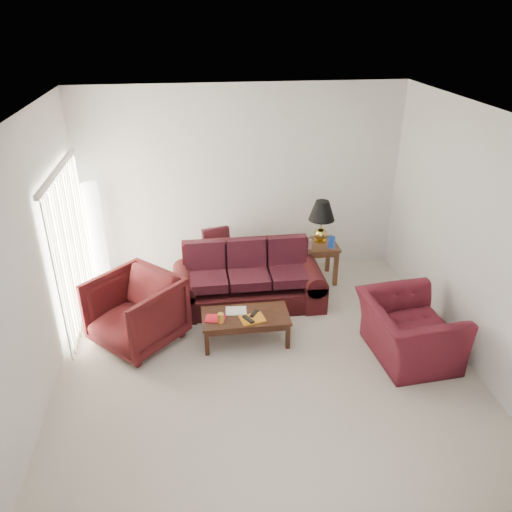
{
  "coord_description": "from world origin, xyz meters",
  "views": [
    {
      "loc": [
        -0.77,
        -4.91,
        3.98
      ],
      "look_at": [
        0.0,
        0.85,
        1.05
      ],
      "focal_mm": 35.0,
      "sensor_mm": 36.0,
      "label": 1
    }
  ],
  "objects": [
    {
      "name": "floor",
      "position": [
        0.0,
        0.0,
        0.0
      ],
      "size": [
        5.0,
        5.0,
        0.0
      ],
      "primitive_type": "plane",
      "color": "beige",
      "rests_on": "ground"
    },
    {
      "name": "blinds",
      "position": [
        -2.42,
        1.3,
        1.08
      ],
      "size": [
        0.1,
        2.0,
        2.16
      ],
      "primitive_type": "cube",
      "color": "silver",
      "rests_on": "ground"
    },
    {
      "name": "sofa",
      "position": [
        -0.05,
        1.36,
        0.45
      ],
      "size": [
        2.24,
        1.08,
        0.89
      ],
      "primitive_type": null,
      "rotation": [
        0.0,
        0.0,
        -0.07
      ],
      "color": "black",
      "rests_on": "ground"
    },
    {
      "name": "throw_pillow",
      "position": [
        -0.45,
        2.13,
        0.7
      ],
      "size": [
        0.45,
        0.29,
        0.43
      ],
      "primitive_type": "cube",
      "rotation": [
        -0.21,
        0.0,
        0.23
      ],
      "color": "black",
      "rests_on": "sofa"
    },
    {
      "name": "end_table",
      "position": [
        1.14,
        1.98,
        0.32
      ],
      "size": [
        0.61,
        0.61,
        0.63
      ],
      "primitive_type": null,
      "rotation": [
        0.0,
        0.0,
        -0.05
      ],
      "color": "brown",
      "rests_on": "ground"
    },
    {
      "name": "table_lamp",
      "position": [
        1.18,
        2.04,
        0.97
      ],
      "size": [
        0.48,
        0.48,
        0.68
      ],
      "primitive_type": null,
      "rotation": [
        0.0,
        0.0,
        -0.2
      ],
      "color": "gold",
      "rests_on": "end_table"
    },
    {
      "name": "clock",
      "position": [
        0.91,
        1.8,
        0.71
      ],
      "size": [
        0.16,
        0.07,
        0.15
      ],
      "primitive_type": "cube",
      "rotation": [
        0.0,
        0.0,
        0.08
      ],
      "color": "silver",
      "rests_on": "end_table"
    },
    {
      "name": "blue_canister",
      "position": [
        1.3,
        1.82,
        0.72
      ],
      "size": [
        0.15,
        0.15,
        0.17
      ],
      "primitive_type": "cylinder",
      "rotation": [
        0.0,
        0.0,
        0.44
      ],
      "color": "#193DA2",
      "rests_on": "end_table"
    },
    {
      "name": "picture_frame",
      "position": [
        0.96,
        2.12,
        0.71
      ],
      "size": [
        0.15,
        0.17,
        0.05
      ],
      "primitive_type": "cube",
      "rotation": [
        1.36,
        0.0,
        -0.19
      ],
      "color": "#BCBBBF",
      "rests_on": "end_table"
    },
    {
      "name": "floor_lamp",
      "position": [
        -2.24,
        2.17,
        0.86
      ],
      "size": [
        0.31,
        0.31,
        1.73
      ],
      "primitive_type": null,
      "rotation": [
        0.0,
        0.0,
        -0.09
      ],
      "color": "white",
      "rests_on": "ground"
    },
    {
      "name": "armchair_left",
      "position": [
        -1.59,
        0.64,
        0.46
      ],
      "size": [
        1.41,
        1.41,
        0.92
      ],
      "primitive_type": "imported",
      "rotation": [
        0.0,
        0.0,
        -0.78
      ],
      "color": "#3B0D0F",
      "rests_on": "ground"
    },
    {
      "name": "armchair_right",
      "position": [
        1.77,
        -0.1,
        0.38
      ],
      "size": [
        1.11,
        1.25,
        0.76
      ],
      "primitive_type": "imported",
      "rotation": [
        0.0,
        0.0,
        1.65
      ],
      "color": "#49101A",
      "rests_on": "ground"
    },
    {
      "name": "coffee_table",
      "position": [
        -0.19,
        0.47,
        0.2
      ],
      "size": [
        1.25,
        0.89,
        0.4
      ],
      "primitive_type": null,
      "rotation": [
        0.0,
        0.0,
        -0.32
      ],
      "color": "black",
      "rests_on": "ground"
    },
    {
      "name": "magazine_red",
      "position": [
        -0.58,
        0.43,
        0.4
      ],
      "size": [
        0.29,
        0.24,
        0.01
      ],
      "primitive_type": "cube",
      "rotation": [
        0.0,
        0.0,
        -0.22
      ],
      "color": "red",
      "rests_on": "coffee_table"
    },
    {
      "name": "magazine_white",
      "position": [
        -0.3,
        0.58,
        0.4
      ],
      "size": [
        0.28,
        0.22,
        0.02
      ],
      "primitive_type": "cube",
      "rotation": [
        0.0,
        0.0,
        -0.07
      ],
      "color": "white",
      "rests_on": "coffee_table"
    },
    {
      "name": "magazine_orange",
      "position": [
        -0.11,
        0.36,
        0.4
      ],
      "size": [
        0.34,
        0.29,
        0.02
      ],
      "primitive_type": "cube",
      "rotation": [
        0.0,
        0.0,
        0.21
      ],
      "color": "#BB6916",
      "rests_on": "coffee_table"
    },
    {
      "name": "remote_a",
      "position": [
        -0.17,
        0.33,
        0.42
      ],
      "size": [
        0.14,
        0.19,
        0.02
      ],
      "primitive_type": "cube",
      "rotation": [
        0.0,
        0.0,
        0.52
      ],
      "color": "black",
      "rests_on": "coffee_table"
    },
    {
      "name": "remote_b",
      "position": [
        -0.08,
        0.45,
        0.42
      ],
      "size": [
        0.12,
        0.16,
        0.02
      ],
      "primitive_type": "cube",
      "rotation": [
        0.0,
        0.0,
        -0.55
      ],
      "color": "black",
      "rests_on": "coffee_table"
    },
    {
      "name": "yellow_glass",
      "position": [
        -0.52,
        0.35,
        0.46
      ],
      "size": [
        0.09,
        0.09,
        0.13
      ],
      "primitive_type": "cylinder",
      "rotation": [
        0.0,
        0.0,
        -0.2
      ],
      "color": "gold",
      "rests_on": "coffee_table"
    }
  ]
}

